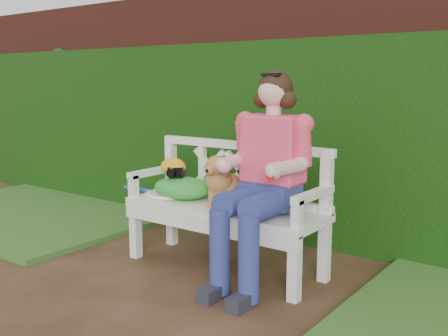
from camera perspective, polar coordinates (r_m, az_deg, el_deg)
The scene contains 11 objects.
ground at distance 3.46m, azimuth -9.07°, elevation -13.93°, with size 60.00×60.00×0.00m, color #37210F.
brick_wall at distance 4.70m, azimuth 7.38°, elevation 6.18°, with size 10.00×0.30×2.20m, color #59241A.
ivy_hedge at distance 4.53m, azimuth 5.95°, elevation 2.91°, with size 10.00×0.18×1.70m, color #1E560E.
grass_left at distance 5.78m, azimuth -19.52°, elevation -4.48°, with size 2.60×2.00×0.05m, color #28501D.
garden_bench at distance 3.85m, azimuth -0.00°, elevation -7.50°, with size 1.58×0.60×0.48m, color white, non-canonical shape.
seated_woman at distance 3.51m, azimuth 4.90°, elevation -1.25°, with size 0.60×0.80×1.43m, color #F3413F, non-canonical shape.
dog at distance 3.74m, azimuth -0.01°, elevation -1.25°, with size 0.25×0.34×0.38m, color #B06D3D, non-canonical shape.
tennis_racket at distance 4.11m, azimuth -6.66°, elevation -2.79°, with size 0.66×0.28×0.03m, color white, non-canonical shape.
green_bag at distance 4.01m, azimuth -4.53°, elevation -2.10°, with size 0.48×0.37×0.16m, color green, non-canonical shape.
camera_item at distance 4.00m, azimuth -5.19°, elevation -0.41°, with size 0.11×0.09×0.08m, color black.
baseball_glove at distance 4.04m, azimuth -5.55°, elevation 0.14°, with size 0.22×0.16×0.14m, color orange.
Camera 1 is at (2.28, -2.20, 1.37)m, focal length 42.00 mm.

